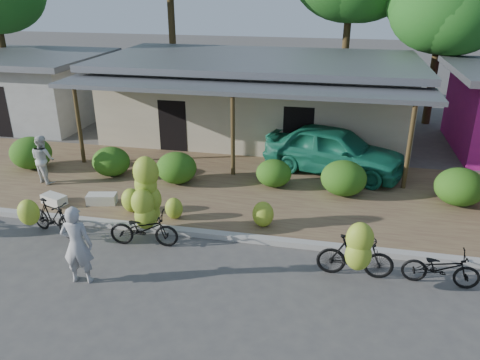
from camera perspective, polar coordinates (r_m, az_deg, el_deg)
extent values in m
plane|color=#4A4745|center=(10.96, -8.02, -11.83)|extent=(100.00, 100.00, 0.00)
cube|color=olive|center=(15.11, -1.76, -1.03)|extent=(60.00, 6.00, 0.12)
cube|color=#A8A399|center=(12.52, -5.00, -6.47)|extent=(60.00, 0.25, 0.15)
cube|color=beige|center=(20.22, 2.22, 9.68)|extent=(12.00, 6.00, 3.10)
cube|color=slate|center=(19.90, 2.30, 14.38)|extent=(13.00, 7.00, 0.25)
cube|color=black|center=(17.54, 0.54, 6.07)|extent=(1.40, 0.12, 2.20)
cube|color=slate|center=(16.09, -0.19, 11.14)|extent=(13.00, 2.00, 0.15)
cylinder|color=#4C3A1E|center=(17.67, -18.99, 6.04)|extent=(0.14, 0.14, 2.85)
cylinder|color=#4C3A1E|center=(15.62, -0.88, 5.16)|extent=(0.14, 0.14, 2.85)
cylinder|color=#4C3A1E|center=(15.44, 19.88, 3.54)|extent=(0.14, 0.14, 2.85)
cube|color=#AEAEA9|center=(24.56, -24.39, 9.84)|extent=(6.00, 5.00, 2.90)
cube|color=slate|center=(24.30, -25.00, 13.44)|extent=(7.00, 6.00, 0.25)
cylinder|color=#4C3A1E|center=(27.38, -26.93, 14.12)|extent=(0.36, 0.36, 6.18)
cylinder|color=#4C3A1E|center=(26.01, -8.33, 18.26)|extent=(0.36, 0.36, 8.29)
cylinder|color=#4C3A1E|center=(25.04, 12.81, 16.28)|extent=(0.36, 0.36, 6.99)
cylinder|color=#4C3A1E|center=(23.54, 22.62, 12.69)|extent=(0.36, 0.36, 5.34)
ellipsoid|color=#134E17|center=(23.30, 23.54, 18.40)|extent=(4.59, 4.59, 3.67)
ellipsoid|color=#134E17|center=(23.50, 22.28, 19.35)|extent=(3.90, 3.90, 3.12)
ellipsoid|color=#235413|center=(17.97, -24.15, 3.03)|extent=(1.45, 1.31, 1.13)
ellipsoid|color=#235413|center=(16.38, -15.44, 2.18)|extent=(1.28, 1.15, 0.99)
ellipsoid|color=#235413|center=(15.35, -7.75, 1.48)|extent=(1.32, 1.19, 1.03)
ellipsoid|color=#235413|center=(15.01, 4.14, 0.83)|extent=(1.14, 1.02, 0.89)
ellipsoid|color=#235413|center=(14.67, 12.53, 0.22)|extent=(1.40, 1.26, 1.09)
ellipsoid|color=#235413|center=(15.13, 25.22, -0.76)|extent=(1.43, 1.29, 1.12)
imported|color=black|center=(13.32, -21.87, -4.26)|extent=(1.68, 0.93, 0.97)
ellipsoid|color=#A4C431|center=(12.80, -24.37, -3.62)|extent=(0.55, 0.47, 0.69)
imported|color=black|center=(12.12, -11.64, -5.87)|extent=(1.81, 0.80, 0.92)
ellipsoid|color=#A4C431|center=(12.50, -11.23, -3.83)|extent=(0.67, 0.57, 0.84)
ellipsoid|color=#A4C431|center=(12.31, -10.91, -2.28)|extent=(0.61, 0.52, 0.76)
ellipsoid|color=#A4C431|center=(12.17, -11.41, -0.61)|extent=(0.59, 0.50, 0.73)
ellipsoid|color=#A4C431|center=(12.03, -11.41, 0.95)|extent=(0.67, 0.57, 0.83)
ellipsoid|color=#A4C431|center=(12.17, -11.47, -4.36)|extent=(0.56, 0.48, 0.70)
ellipsoid|color=#A4C431|center=(12.01, -11.80, -2.70)|extent=(0.59, 0.50, 0.73)
imported|color=black|center=(10.98, 13.87, -9.02)|extent=(1.73, 0.51, 1.03)
ellipsoid|color=#A4C431|center=(10.21, 14.22, -8.86)|extent=(0.55, 0.47, 0.69)
ellipsoid|color=#A4C431|center=(10.06, 14.41, -6.91)|extent=(0.58, 0.49, 0.72)
imported|color=black|center=(11.34, 23.29, -9.80)|extent=(1.66, 0.66, 0.86)
ellipsoid|color=#A4C431|center=(13.68, -13.10, -2.42)|extent=(0.57, 0.49, 0.72)
ellipsoid|color=#A4C431|center=(13.10, -8.05, -3.44)|extent=(0.50, 0.42, 0.62)
ellipsoid|color=#A4C431|center=(12.56, 2.83, -4.19)|extent=(0.58, 0.49, 0.72)
cube|color=silver|center=(14.49, -16.49, -2.22)|extent=(0.92, 0.57, 0.30)
cube|color=silver|center=(14.95, -21.73, -2.21)|extent=(0.83, 0.60, 0.28)
imported|color=#9B9B9B|center=(10.88, -19.24, -7.50)|extent=(0.74, 0.54, 1.86)
imported|color=silver|center=(16.47, -22.88, 2.39)|extent=(0.95, 0.87, 1.60)
imported|color=#197053|center=(16.28, 11.40, 3.61)|extent=(5.09, 3.21, 1.62)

